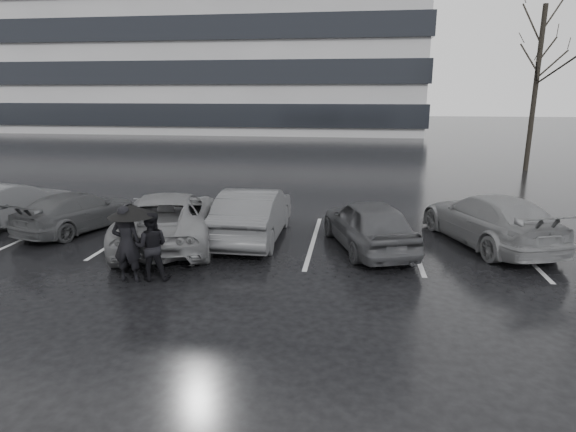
# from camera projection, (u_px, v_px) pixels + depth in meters

# --- Properties ---
(ground) EXTENTS (160.00, 160.00, 0.00)m
(ground) POSITION_uv_depth(u_px,v_px,m) (279.00, 270.00, 11.55)
(ground) COLOR black
(ground) RESTS_ON ground
(office_building) EXTENTS (61.00, 26.00, 29.00)m
(office_building) POSITION_uv_depth(u_px,v_px,m) (159.00, 4.00, 56.95)
(office_building) COLOR #99999C
(office_building) RESTS_ON ground
(car_main) EXTENTS (2.86, 4.39, 1.39)m
(car_main) POSITION_uv_depth(u_px,v_px,m) (368.00, 224.00, 13.01)
(car_main) COLOR black
(car_main) RESTS_ON ground
(car_west_a) EXTENTS (1.60, 4.57, 1.50)m
(car_west_a) POSITION_uv_depth(u_px,v_px,m) (253.00, 214.00, 13.89)
(car_west_a) COLOR #2A2A2C
(car_west_a) RESTS_ON ground
(car_west_b) EXTENTS (3.66, 5.71, 1.47)m
(car_west_b) POSITION_uv_depth(u_px,v_px,m) (169.00, 218.00, 13.50)
(car_west_b) COLOR #4C4C4E
(car_west_b) RESTS_ON ground
(car_west_c) EXTENTS (2.79, 4.40, 1.19)m
(car_west_c) POSITION_uv_depth(u_px,v_px,m) (79.00, 211.00, 14.84)
(car_west_c) COLOR black
(car_west_c) RESTS_ON ground
(car_west_d) EXTENTS (2.33, 4.44, 1.39)m
(car_west_d) POSITION_uv_depth(u_px,v_px,m) (8.00, 204.00, 15.28)
(car_west_d) COLOR #2A2A2C
(car_west_d) RESTS_ON ground
(car_east) EXTENTS (3.52, 5.28, 1.42)m
(car_east) POSITION_uv_depth(u_px,v_px,m) (489.00, 219.00, 13.41)
(car_east) COLOR #4C4C4E
(car_east) RESTS_ON ground
(pedestrian_left) EXTENTS (0.67, 0.47, 1.75)m
(pedestrian_left) POSITION_uv_depth(u_px,v_px,m) (127.00, 244.00, 10.72)
(pedestrian_left) COLOR black
(pedestrian_left) RESTS_ON ground
(pedestrian_right) EXTENTS (0.88, 0.75, 1.58)m
(pedestrian_right) POSITION_uv_depth(u_px,v_px,m) (151.00, 246.00, 10.81)
(pedestrian_right) COLOR black
(pedestrian_right) RESTS_ON ground
(umbrella) EXTENTS (1.05, 1.05, 1.79)m
(umbrella) POSITION_uv_depth(u_px,v_px,m) (132.00, 210.00, 10.61)
(umbrella) COLOR black
(umbrella) RESTS_ON ground
(stall_stripes) EXTENTS (19.72, 5.00, 0.00)m
(stall_stripes) POSITION_uv_depth(u_px,v_px,m) (266.00, 239.00, 14.06)
(stall_stripes) COLOR #B3B3B5
(stall_stripes) RESTS_ON ground
(tree_north) EXTENTS (0.26, 0.26, 8.50)m
(tree_north) POSITION_uv_depth(u_px,v_px,m) (535.00, 90.00, 25.32)
(tree_north) COLOR black
(tree_north) RESTS_ON ground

